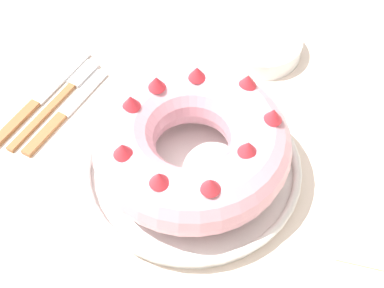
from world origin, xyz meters
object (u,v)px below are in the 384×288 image
at_px(bundt_cake, 192,144).
at_px(fork, 61,97).
at_px(serving_knife, 34,104).
at_px(side_bowl, 261,46).
at_px(cake_knife, 61,117).
at_px(serving_dish, 192,168).

xyz_separation_m(bundt_cake, fork, (-0.26, 0.02, -0.07)).
distance_m(serving_knife, side_bowl, 0.39).
height_order(bundt_cake, cake_knife, bundt_cake).
bearing_deg(bundt_cake, fork, 174.83).
distance_m(fork, cake_knife, 0.04).
bearing_deg(side_bowl, bundt_cake, -85.69).
distance_m(serving_dish, bundt_cake, 0.06).
relative_size(fork, cake_knife, 1.08).
bearing_deg(serving_knife, cake_knife, -0.84).
xyz_separation_m(serving_dish, serving_knife, (-0.28, -0.01, -0.01)).
xyz_separation_m(bundt_cake, cake_knife, (-0.23, -0.01, -0.07)).
relative_size(bundt_cake, serving_knife, 1.11).
relative_size(bundt_cake, cake_knife, 1.36).
bearing_deg(fork, serving_dish, -3.82).
distance_m(cake_knife, side_bowl, 0.36).
relative_size(fork, serving_knife, 0.88).
height_order(serving_dish, bundt_cake, bundt_cake).
bearing_deg(cake_knife, fork, 135.10).
height_order(serving_dish, side_bowl, side_bowl).
distance_m(serving_knife, cake_knife, 0.05).
xyz_separation_m(fork, cake_knife, (0.03, -0.03, 0.00)).
xyz_separation_m(fork, serving_knife, (-0.03, -0.03, 0.00)).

